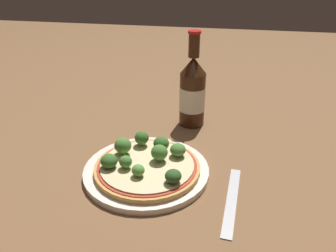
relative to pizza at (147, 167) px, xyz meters
The scene contains 14 objects.
ground_plane 0.02m from the pizza, 151.46° to the left, with size 3.00×3.00×0.00m, color brown.
plate 0.01m from the pizza, 131.35° to the left, with size 0.24×0.24×0.01m.
pizza is the anchor object (origin of this frame).
broccoli_floret_0 0.05m from the pizza, 97.99° to the right, with size 0.02×0.02×0.02m.
broccoli_floret_1 0.07m from the pizza, 113.58° to the left, with size 0.03×0.03×0.03m.
broccoli_floret_2 0.05m from the pizza, 149.01° to the right, with size 0.02×0.02×0.03m.
broccoli_floret_3 0.08m from the pizza, 38.11° to the right, with size 0.03×0.03×0.02m.
broccoli_floret_4 0.06m from the pizza, 73.73° to the left, with size 0.03×0.03×0.03m.
broccoli_floret_5 0.04m from the pizza, 37.10° to the left, with size 0.03×0.03×0.03m.
broccoli_floret_6 0.07m from the pizza, 36.66° to the left, with size 0.03×0.03×0.03m.
broccoli_floret_7 0.07m from the pizza, 160.03° to the right, with size 0.03×0.03×0.03m.
broccoli_floret_8 0.07m from the pizza, 156.11° to the left, with size 0.03×0.03×0.03m.
beer_bottle 0.25m from the pizza, 77.48° to the left, with size 0.06×0.06×0.23m.
fork 0.17m from the pizza, 15.01° to the right, with size 0.03×0.19×0.00m.
Camera 1 is at (0.15, -0.51, 0.37)m, focal length 35.00 mm.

